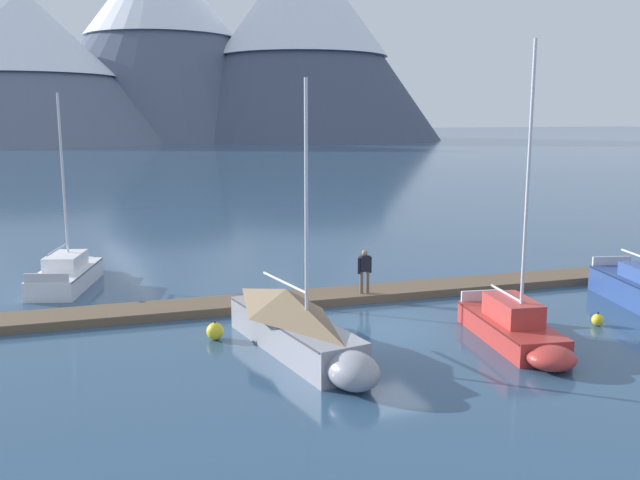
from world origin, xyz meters
name	(u,v)px	position (x,y,z in m)	size (l,w,h in m)	color
ground_plane	(384,329)	(0.00, 0.00, 0.00)	(700.00, 700.00, 0.00)	#2D4C6B
mountain_central_massif	(28,62)	(-15.76, 175.87, 20.56)	(75.67, 75.67, 38.45)	slate
mountain_shoulder_ridge	(161,34)	(21.10, 196.81, 31.29)	(87.50, 87.50, 59.14)	#4C566B
mountain_east_summit	(303,34)	(60.08, 178.56, 31.04)	(82.77, 82.77, 57.82)	#424C60
dock	(338,296)	(0.00, 4.00, 0.14)	(26.82, 3.44, 0.30)	brown
sailboat_nearest_berth	(69,272)	(-9.66, 10.17, 0.54)	(3.35, 6.06, 7.90)	white
sailboat_second_berth	(297,325)	(-3.44, -1.11, 0.87)	(2.52, 7.51, 8.00)	#93939E
sailboat_mid_dock_port	(516,328)	(3.11, -2.82, 0.55)	(2.49, 5.73, 9.14)	#B2332D
person_on_dock	(365,269)	(0.87, 3.51, 1.26)	(0.59, 0.24, 1.69)	brown
mooring_buoy_channel_marker	(598,320)	(6.92, -2.18, 0.20)	(0.40, 0.40, 0.48)	yellow
mooring_buoy_inner_mooring	(215,331)	(-5.46, 0.96, 0.27)	(0.55, 0.55, 0.63)	yellow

